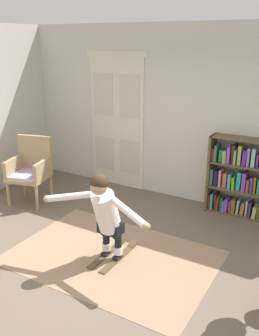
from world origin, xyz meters
name	(u,v)px	position (x,y,z in m)	size (l,w,h in m)	color
ground_plane	(92,269)	(0.00, 0.00, 0.00)	(7.20, 7.20, 0.00)	brown
back_wall	(181,115)	(0.00, 2.60, 1.45)	(6.00, 0.10, 2.90)	beige
double_door	(117,121)	(-1.21, 2.54, 1.23)	(1.22, 0.05, 2.45)	beige
rug	(112,257)	(0.08, 0.35, 0.00)	(2.55, 1.75, 0.01)	#94745A
bookshelf	(248,182)	(1.25, 2.39, 0.57)	(1.31, 0.30, 1.24)	brown
wicker_chair	(31,168)	(-2.08, 1.17, 0.58)	(0.74, 0.74, 1.10)	tan
skis_pair	(114,254)	(0.08, 0.38, 0.02)	(0.28, 0.78, 0.07)	brown
person_skier	(105,211)	(0.07, 0.21, 0.71)	(1.46, 0.55, 1.13)	white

